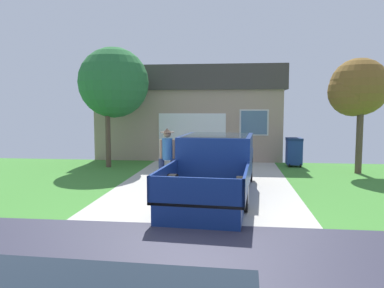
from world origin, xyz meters
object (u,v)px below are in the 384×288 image
(person_with_hat, at_px, (167,156))
(wheeled_trash_bin, at_px, (294,151))
(pickup_truck, at_px, (216,166))
(neighbor_tree, at_px, (357,89))
(handbag, at_px, (157,187))
(house_with_garage, at_px, (194,112))
(front_yard_tree, at_px, (115,83))

(person_with_hat, bearing_deg, wheeled_trash_bin, 38.78)
(pickup_truck, xyz_separation_m, neighbor_tree, (4.83, 3.77, 2.28))
(handbag, relative_size, wheeled_trash_bin, 0.35)
(wheeled_trash_bin, bearing_deg, pickup_truck, -120.06)
(person_with_hat, distance_m, house_with_garage, 8.85)
(person_with_hat, relative_size, wheeled_trash_bin, 1.54)
(house_with_garage, bearing_deg, person_with_hat, -88.77)
(front_yard_tree, bearing_deg, neighbor_tree, -3.46)
(neighbor_tree, bearing_deg, pickup_truck, -142.00)
(neighbor_tree, bearing_deg, wheeled_trash_bin, 148.14)
(pickup_truck, bearing_deg, neighbor_tree, 42.32)
(neighbor_tree, distance_m, wheeled_trash_bin, 3.31)
(handbag, height_order, wheeled_trash_bin, wheeled_trash_bin)
(house_with_garage, relative_size, front_yard_tree, 1.83)
(front_yard_tree, distance_m, neighbor_tree, 9.09)
(house_with_garage, height_order, front_yard_tree, front_yard_tree)
(pickup_truck, bearing_deg, house_with_garage, 104.37)
(person_with_hat, height_order, handbag, person_with_hat)
(person_with_hat, relative_size, handbag, 4.39)
(pickup_truck, relative_size, wheeled_trash_bin, 4.90)
(person_with_hat, distance_m, neighbor_tree, 7.46)
(handbag, bearing_deg, pickup_truck, 3.39)
(front_yard_tree, relative_size, neighbor_tree, 1.15)
(handbag, xyz_separation_m, front_yard_tree, (-2.59, 4.42, 3.21))
(pickup_truck, relative_size, front_yard_tree, 1.19)
(wheeled_trash_bin, bearing_deg, person_with_hat, -132.13)
(person_with_hat, distance_m, wheeled_trash_bin, 6.41)
(house_with_garage, xyz_separation_m, wheeled_trash_bin, (4.48, -4.03, -1.51))
(pickup_truck, bearing_deg, front_yard_tree, 138.80)
(pickup_truck, distance_m, front_yard_tree, 6.59)
(pickup_truck, bearing_deg, person_with_hat, 174.74)
(pickup_truck, bearing_deg, wheeled_trash_bin, 64.26)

